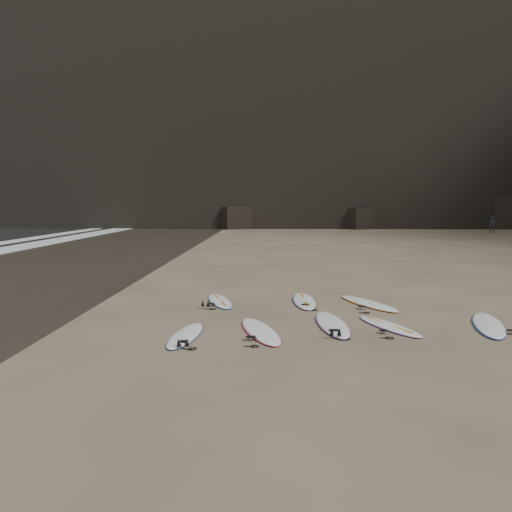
{
  "coord_description": "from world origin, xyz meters",
  "views": [
    {
      "loc": [
        -2.01,
        -11.88,
        2.99
      ],
      "look_at": [
        -2.36,
        1.92,
        1.5
      ],
      "focal_mm": 35.0,
      "sensor_mm": 36.0,
      "label": 1
    }
  ],
  "objects_px": {
    "surfboard_1": "(260,330)",
    "surfboard_4": "(489,324)",
    "surfboard_3": "(389,326)",
    "person_a": "(492,224)",
    "surfboard_5": "(220,301)",
    "surfboard_0": "(186,335)",
    "surfboard_6": "(304,301)",
    "surfboard_7": "(368,303)",
    "surfboard_2": "(332,324)"
  },
  "relations": [
    {
      "from": "surfboard_2",
      "to": "surfboard_3",
      "type": "bearing_deg",
      "value": -9.27
    },
    {
      "from": "surfboard_1",
      "to": "surfboard_2",
      "type": "relative_size",
      "value": 0.96
    },
    {
      "from": "surfboard_6",
      "to": "surfboard_7",
      "type": "distance_m",
      "value": 1.89
    },
    {
      "from": "surfboard_2",
      "to": "surfboard_7",
      "type": "bearing_deg",
      "value": 57.69
    },
    {
      "from": "surfboard_0",
      "to": "surfboard_3",
      "type": "bearing_deg",
      "value": 17.39
    },
    {
      "from": "surfboard_0",
      "to": "surfboard_5",
      "type": "height_order",
      "value": "surfboard_5"
    },
    {
      "from": "surfboard_4",
      "to": "surfboard_7",
      "type": "relative_size",
      "value": 1.04
    },
    {
      "from": "surfboard_4",
      "to": "surfboard_7",
      "type": "distance_m",
      "value": 3.47
    },
    {
      "from": "surfboard_0",
      "to": "surfboard_5",
      "type": "bearing_deg",
      "value": 90.55
    },
    {
      "from": "surfboard_4",
      "to": "person_a",
      "type": "distance_m",
      "value": 41.12
    },
    {
      "from": "surfboard_3",
      "to": "person_a",
      "type": "relative_size",
      "value": 1.38
    },
    {
      "from": "surfboard_0",
      "to": "person_a",
      "type": "xyz_separation_m",
      "value": [
        23.85,
        38.7,
        0.78
      ]
    },
    {
      "from": "surfboard_5",
      "to": "surfboard_3",
      "type": "bearing_deg",
      "value": -50.09
    },
    {
      "from": "surfboard_5",
      "to": "person_a",
      "type": "bearing_deg",
      "value": 40.02
    },
    {
      "from": "surfboard_4",
      "to": "surfboard_5",
      "type": "height_order",
      "value": "surfboard_4"
    },
    {
      "from": "surfboard_4",
      "to": "surfboard_2",
      "type": "bearing_deg",
      "value": -163.07
    },
    {
      "from": "surfboard_4",
      "to": "surfboard_5",
      "type": "distance_m",
      "value": 7.35
    },
    {
      "from": "surfboard_0",
      "to": "surfboard_6",
      "type": "height_order",
      "value": "surfboard_6"
    },
    {
      "from": "surfboard_6",
      "to": "surfboard_2",
      "type": "bearing_deg",
      "value": -81.93
    },
    {
      "from": "surfboard_4",
      "to": "person_a",
      "type": "xyz_separation_m",
      "value": [
        16.67,
        37.58,
        0.78
      ]
    },
    {
      "from": "surfboard_1",
      "to": "surfboard_7",
      "type": "xyz_separation_m",
      "value": [
        3.12,
        3.21,
        0.0
      ]
    },
    {
      "from": "surfboard_1",
      "to": "surfboard_3",
      "type": "xyz_separation_m",
      "value": [
        3.08,
        0.54,
        -0.01
      ]
    },
    {
      "from": "surfboard_1",
      "to": "surfboard_6",
      "type": "bearing_deg",
      "value": 54.85
    },
    {
      "from": "surfboard_7",
      "to": "person_a",
      "type": "xyz_separation_m",
      "value": [
        19.07,
        35.08,
        0.78
      ]
    },
    {
      "from": "surfboard_4",
      "to": "surfboard_3",
      "type": "bearing_deg",
      "value": -159.7
    },
    {
      "from": "surfboard_6",
      "to": "surfboard_7",
      "type": "xyz_separation_m",
      "value": [
        1.86,
        -0.33,
        0.0
      ]
    },
    {
      "from": "surfboard_5",
      "to": "surfboard_6",
      "type": "distance_m",
      "value": 2.54
    },
    {
      "from": "surfboard_5",
      "to": "surfboard_0",
      "type": "bearing_deg",
      "value": -111.58
    },
    {
      "from": "surfboard_2",
      "to": "surfboard_5",
      "type": "xyz_separation_m",
      "value": [
        -3.02,
        2.83,
        -0.01
      ]
    },
    {
      "from": "surfboard_3",
      "to": "surfboard_4",
      "type": "relative_size",
      "value": 0.84
    },
    {
      "from": "surfboard_3",
      "to": "surfboard_0",
      "type": "bearing_deg",
      "value": 167.54
    },
    {
      "from": "surfboard_0",
      "to": "surfboard_6",
      "type": "bearing_deg",
      "value": 59.56
    },
    {
      "from": "surfboard_6",
      "to": "surfboard_5",
      "type": "bearing_deg",
      "value": 179.64
    },
    {
      "from": "surfboard_4",
      "to": "surfboard_5",
      "type": "bearing_deg",
      "value": 174.06
    },
    {
      "from": "surfboard_0",
      "to": "surfboard_4",
      "type": "bearing_deg",
      "value": 14.95
    },
    {
      "from": "surfboard_0",
      "to": "surfboard_4",
      "type": "distance_m",
      "value": 7.27
    },
    {
      "from": "surfboard_0",
      "to": "surfboard_7",
      "type": "relative_size",
      "value": 0.86
    },
    {
      "from": "surfboard_3",
      "to": "person_a",
      "type": "xyz_separation_m",
      "value": [
        19.11,
        37.75,
        0.78
      ]
    },
    {
      "from": "surfboard_3",
      "to": "surfboard_4",
      "type": "xyz_separation_m",
      "value": [
        2.44,
        0.17,
        0.01
      ]
    },
    {
      "from": "surfboard_3",
      "to": "surfboard_6",
      "type": "bearing_deg",
      "value": 97.53
    },
    {
      "from": "surfboard_0",
      "to": "surfboard_2",
      "type": "xyz_separation_m",
      "value": [
        3.4,
        1.07,
        0.01
      ]
    },
    {
      "from": "surfboard_4",
      "to": "surfboard_5",
      "type": "xyz_separation_m",
      "value": [
        -6.8,
        2.78,
        -0.01
      ]
    },
    {
      "from": "surfboard_3",
      "to": "person_a",
      "type": "bearing_deg",
      "value": 39.45
    },
    {
      "from": "surfboard_2",
      "to": "surfboard_0",
      "type": "bearing_deg",
      "value": -166.27
    },
    {
      "from": "surfboard_1",
      "to": "surfboard_4",
      "type": "bearing_deg",
      "value": -8.19
    },
    {
      "from": "surfboard_0",
      "to": "surfboard_2",
      "type": "height_order",
      "value": "surfboard_2"
    },
    {
      "from": "surfboard_0",
      "to": "surfboard_1",
      "type": "relative_size",
      "value": 0.88
    },
    {
      "from": "surfboard_0",
      "to": "surfboard_5",
      "type": "relative_size",
      "value": 0.96
    },
    {
      "from": "surfboard_1",
      "to": "surfboard_6",
      "type": "height_order",
      "value": "surfboard_6"
    },
    {
      "from": "surfboard_1",
      "to": "person_a",
      "type": "relative_size",
      "value": 1.56
    }
  ]
}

